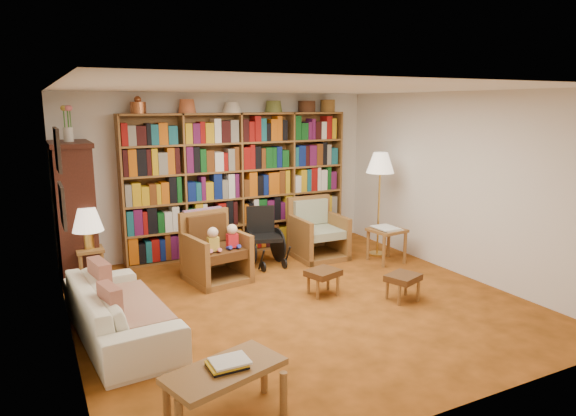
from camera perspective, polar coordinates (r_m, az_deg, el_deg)
floor at (r=6.27m, az=1.10°, el=-10.35°), size 5.00×5.00×0.00m
ceiling at (r=5.82m, az=1.20°, el=13.14°), size 5.00×5.00×0.00m
wall_back at (r=8.18m, az=-7.14°, el=3.81°), size 5.00×0.00×5.00m
wall_front at (r=3.95m, az=18.54°, el=-5.03°), size 5.00×0.00×5.00m
wall_left at (r=5.25m, az=-23.71°, el=-1.39°), size 0.00×5.00×5.00m
wall_right at (r=7.41m, az=18.47°, el=2.51°), size 0.00×5.00×5.00m
bookshelf at (r=8.10m, az=-5.38°, el=3.20°), size 3.60×0.30×2.42m
curio_cabinet at (r=7.28m, az=-22.61°, el=-0.32°), size 0.50×0.95×2.40m
framed_pictures at (r=5.48m, az=-24.00°, el=3.09°), size 0.03×0.52×0.97m
sofa at (r=5.55m, az=-18.18°, el=-10.73°), size 2.02×0.93×0.57m
sofa_throw at (r=5.55m, az=-17.67°, el=-10.55°), size 0.78×1.31×0.04m
cushion_left at (r=5.81m, az=-20.11°, el=-8.15°), size 0.20×0.43×0.41m
cushion_right at (r=5.15m, az=-19.11°, el=-10.60°), size 0.19×0.39×0.37m
side_table_lamp at (r=7.01m, az=-21.10°, el=-5.51°), size 0.33×0.33×0.54m
table_lamp at (r=6.88m, az=-21.41°, el=-1.34°), size 0.39×0.39×0.52m
armchair_leather at (r=7.01m, az=-8.21°, el=-4.82°), size 0.85×0.88×0.93m
armchair_sage at (r=7.97m, az=3.06°, el=-2.93°), size 0.75×0.78×0.91m
wheelchair at (r=7.57m, az=-2.68°, el=-3.38°), size 0.51×0.68×0.85m
floor_lamp at (r=7.96m, az=10.21°, el=4.50°), size 0.43×0.43×1.61m
side_table_papers at (r=7.78m, az=10.92°, el=-2.90°), size 0.52×0.52×0.54m
footstool_a at (r=6.40m, az=3.93°, el=-7.39°), size 0.46×0.42×0.32m
footstool_b at (r=6.37m, az=12.67°, el=-7.75°), size 0.47×0.44×0.32m
coffee_table at (r=4.06m, az=-7.04°, el=-17.89°), size 0.98×0.68×0.46m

